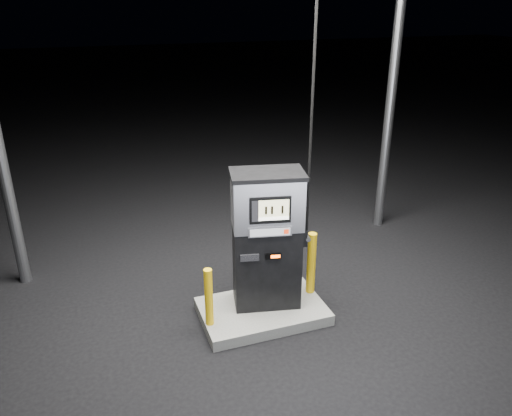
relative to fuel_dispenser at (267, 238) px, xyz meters
name	(u,v)px	position (x,y,z in m)	size (l,w,h in m)	color
ground	(262,316)	(-0.09, -0.10, -1.08)	(80.00, 80.00, 0.00)	black
pump_island	(262,311)	(-0.09, -0.10, -1.01)	(1.60, 1.00, 0.15)	#5F5F5A
fuel_dispenser	(267,238)	(0.00, 0.00, 0.00)	(1.04, 0.71, 3.76)	black
bollard_left	(209,297)	(-0.83, -0.23, -0.55)	(0.10, 0.10, 0.77)	yellow
bollard_right	(311,263)	(0.65, 0.03, -0.49)	(0.12, 0.12, 0.88)	yellow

